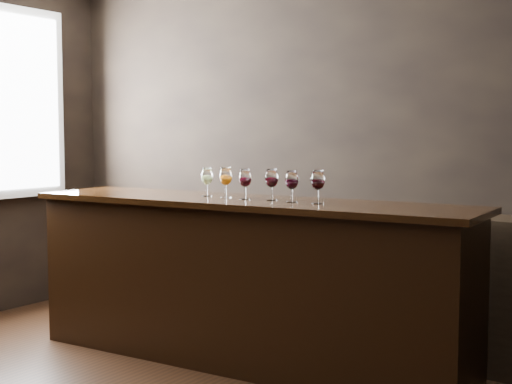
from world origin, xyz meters
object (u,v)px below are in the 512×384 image
Objects in this scene: bar_counter at (245,284)px; glass_red_d at (318,181)px; back_bar_shelf at (387,281)px; glass_white at (207,177)px; glass_red_a at (245,179)px; glass_red_b at (272,179)px; glass_amber at (226,177)px; glass_red_c at (292,181)px.

glass_red_d is (0.53, 0.01, 0.69)m from bar_counter.
back_bar_shelf is 1.42m from glass_white.
bar_counter is 0.69m from glass_red_a.
glass_red_a is at bearing -164.82° from glass_red_b.
back_bar_shelf is 1.32m from glass_amber.
glass_red_b reaches higher than glass_white.
glass_red_d is at bearing 4.51° from glass_red_c.
glass_red_b reaches higher than glass_red_a.
glass_red_a is (-0.65, -0.76, 0.72)m from back_bar_shelf.
glass_red_c is (0.53, -0.02, -0.00)m from glass_amber.
glass_amber is 1.03× the size of glass_red_a.
glass_amber is at bearing 179.17° from glass_red_d.
glass_amber reaches higher than glass_red_b.
glass_white is at bearing -144.53° from back_bar_shelf.
glass_red_d is (0.52, 0.02, 0.01)m from glass_red_a.
glass_white is 0.17m from glass_amber.
back_bar_shelf is 1.23m from glass_red_a.
glass_red_d is (0.70, -0.01, 0.00)m from glass_amber.
glass_amber is 1.01× the size of glass_red_b.
glass_amber is 0.35m from glass_red_b.
bar_counter is 15.29× the size of glass_white.
glass_amber is 0.18m from glass_red_a.
glass_white is (-0.34, 0.04, 0.68)m from bar_counter.
glass_red_d is (0.35, -0.03, 0.00)m from glass_red_b.
bar_counter is at bearing -6.36° from glass_amber.
glass_red_d reaches higher than glass_red_b.
glass_amber is 1.03× the size of glass_red_c.
glass_red_a is (0.18, -0.03, -0.00)m from glass_amber.
bar_counter is 14.92× the size of glass_red_a.
glass_red_b reaches higher than glass_red_c.
glass_red_a is 0.35m from glass_red_c.
glass_red_b is at bearing 167.13° from glass_red_c.
glass_red_d is (0.87, -0.03, 0.01)m from glass_white.
glass_white is 0.98× the size of glass_red_a.
glass_red_a is 0.52m from glass_red_d.
back_bar_shelf is 1.12m from glass_red_b.
glass_white is at bearing 176.53° from glass_red_c.
glass_red_a is 0.18m from glass_red_b.
back_bar_shelf is 13.38× the size of glass_red_b.
bar_counter is at bearing -6.22° from glass_white.
glass_red_c is 0.18m from glass_red_d.
glass_amber is at bearing 170.24° from bar_counter.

